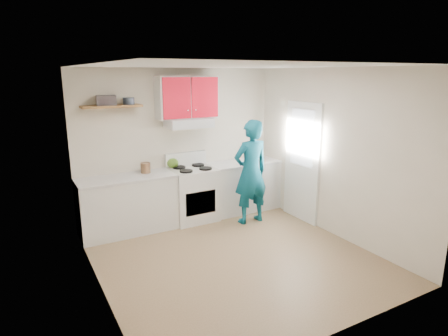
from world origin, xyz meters
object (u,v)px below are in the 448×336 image
kettle (173,163)px  person (251,172)px  stove (193,194)px  crock (146,168)px  tin (129,101)px

kettle → person: bearing=-23.2°
stove → kettle: (-0.27, 0.22, 0.55)m
crock → person: person is taller
person → crock: bearing=-24.7°
tin → person: size_ratio=0.10×
tin → person: (1.80, -0.74, -1.20)m
kettle → person: (1.08, -0.80, -0.12)m
stove → crock: bearing=171.4°
stove → kettle: kettle is taller
kettle → crock: same height
tin → kettle: tin is taller
kettle → crock: 0.53m
stove → kettle: bearing=141.0°
person → tin: bearing=-23.6°
stove → crock: (-0.78, 0.12, 0.53)m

